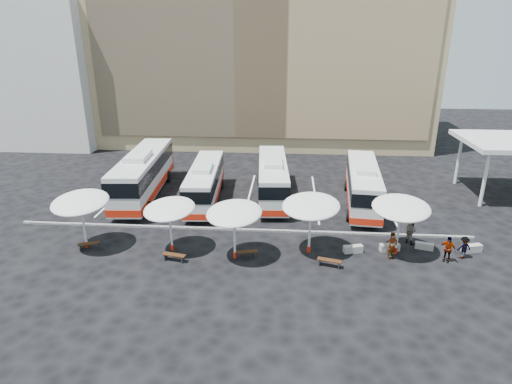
# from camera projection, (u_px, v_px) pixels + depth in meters

# --- Properties ---
(ground) EXTENTS (120.00, 120.00, 0.00)m
(ground) POSITION_uv_depth(u_px,v_px,m) (239.00, 233.00, 31.67)
(ground) COLOR black
(ground) RESTS_ON ground
(sandstone_building) EXTENTS (42.00, 18.25, 29.60)m
(sandstone_building) POSITION_uv_depth(u_px,v_px,m) (265.00, 44.00, 57.12)
(sandstone_building) COLOR tan
(sandstone_building) RESTS_ON ground
(apartment_block) EXTENTS (14.00, 14.00, 18.00)m
(apartment_block) POSITION_uv_depth(u_px,v_px,m) (53.00, 73.00, 56.80)
(apartment_block) COLOR beige
(apartment_block) RESTS_ON ground
(curb_divider) EXTENTS (34.00, 0.25, 0.15)m
(curb_divider) POSITION_uv_depth(u_px,v_px,m) (240.00, 230.00, 32.11)
(curb_divider) COLOR black
(curb_divider) RESTS_ON ground
(bay_lines) EXTENTS (24.15, 12.00, 0.01)m
(bay_lines) POSITION_uv_depth(u_px,v_px,m) (249.00, 195.00, 39.15)
(bay_lines) COLOR white
(bay_lines) RESTS_ON ground
(bus_0) EXTENTS (3.80, 13.45, 4.22)m
(bus_0) POSITION_uv_depth(u_px,v_px,m) (143.00, 173.00, 38.50)
(bus_0) COLOR silver
(bus_0) RESTS_ON ground
(bus_1) EXTENTS (3.07, 11.16, 3.50)m
(bus_1) POSITION_uv_depth(u_px,v_px,m) (205.00, 182.00, 37.32)
(bus_1) COLOR silver
(bus_1) RESTS_ON ground
(bus_2) EXTENTS (3.26, 11.79, 3.70)m
(bus_2) POSITION_uv_depth(u_px,v_px,m) (273.00, 177.00, 38.16)
(bus_2) COLOR silver
(bus_2) RESTS_ON ground
(bus_3) EXTENTS (3.53, 11.79, 3.68)m
(bus_3) POSITION_uv_depth(u_px,v_px,m) (363.00, 184.00, 36.54)
(bus_3) COLOR silver
(bus_3) RESTS_ON ground
(sunshade_0) EXTENTS (3.82, 3.87, 3.94)m
(sunshade_0) POSITION_uv_depth(u_px,v_px,m) (80.00, 202.00, 28.43)
(sunshade_0) COLOR silver
(sunshade_0) RESTS_ON ground
(sunshade_1) EXTENTS (4.40, 4.42, 3.57)m
(sunshade_1) POSITION_uv_depth(u_px,v_px,m) (169.00, 209.00, 28.16)
(sunshade_1) COLOR silver
(sunshade_1) RESTS_ON ground
(sunshade_2) EXTENTS (4.53, 4.57, 3.76)m
(sunshade_2) POSITION_uv_depth(u_px,v_px,m) (234.00, 213.00, 27.10)
(sunshade_2) COLOR silver
(sunshade_2) RESTS_ON ground
(sunshade_3) EXTENTS (4.77, 4.80, 3.96)m
(sunshade_3) POSITION_uv_depth(u_px,v_px,m) (311.00, 206.00, 27.78)
(sunshade_3) COLOR silver
(sunshade_3) RESTS_ON ground
(sunshade_4) EXTENTS (4.12, 4.17, 3.90)m
(sunshade_4) POSITION_uv_depth(u_px,v_px,m) (401.00, 208.00, 27.63)
(sunshade_4) COLOR silver
(sunshade_4) RESTS_ON ground
(wood_bench_0) EXTENTS (1.47, 0.85, 0.44)m
(wood_bench_0) POSITION_uv_depth(u_px,v_px,m) (89.00, 244.00, 29.27)
(wood_bench_0) COLOR black
(wood_bench_0) RESTS_ON ground
(wood_bench_1) EXTENTS (1.59, 0.72, 0.47)m
(wood_bench_1) POSITION_uv_depth(u_px,v_px,m) (174.00, 256.00, 27.70)
(wood_bench_1) COLOR black
(wood_bench_1) RESTS_ON ground
(wood_bench_2) EXTENTS (1.44, 0.67, 0.43)m
(wood_bench_2) POSITION_uv_depth(u_px,v_px,m) (247.00, 253.00, 28.20)
(wood_bench_2) COLOR black
(wood_bench_2) RESTS_ON ground
(wood_bench_3) EXTENTS (1.59, 0.81, 0.47)m
(wood_bench_3) POSITION_uv_depth(u_px,v_px,m) (329.00, 261.00, 27.03)
(wood_bench_3) COLOR black
(wood_bench_3) RESTS_ON ground
(conc_bench_0) EXTENTS (1.36, 0.73, 0.49)m
(conc_bench_0) POSITION_uv_depth(u_px,v_px,m) (353.00, 249.00, 28.84)
(conc_bench_0) COLOR gray
(conc_bench_0) RESTS_ON ground
(conc_bench_1) EXTENTS (1.40, 0.74, 0.50)m
(conc_bench_1) POSITION_uv_depth(u_px,v_px,m) (390.00, 247.00, 29.05)
(conc_bench_1) COLOR gray
(conc_bench_1) RESTS_ON ground
(conc_bench_2) EXTENTS (1.26, 0.73, 0.45)m
(conc_bench_2) POSITION_uv_depth(u_px,v_px,m) (424.00, 246.00, 29.28)
(conc_bench_2) COLOR gray
(conc_bench_2) RESTS_ON ground
(conc_bench_3) EXTENTS (1.41, 0.78, 0.50)m
(conc_bench_3) POSITION_uv_depth(u_px,v_px,m) (472.00, 248.00, 28.92)
(conc_bench_3) COLOR gray
(conc_bench_3) RESTS_ON ground
(passenger_0) EXTENTS (0.81, 0.69, 1.87)m
(passenger_0) POSITION_uv_depth(u_px,v_px,m) (392.00, 246.00, 27.76)
(passenger_0) COLOR black
(passenger_0) RESTS_ON ground
(passenger_1) EXTENTS (1.11, 1.15, 1.87)m
(passenger_1) POSITION_uv_depth(u_px,v_px,m) (411.00, 231.00, 29.96)
(passenger_1) COLOR black
(passenger_1) RESTS_ON ground
(passenger_2) EXTENTS (1.10, 0.95, 1.77)m
(passenger_2) POSITION_uv_depth(u_px,v_px,m) (448.00, 249.00, 27.46)
(passenger_2) COLOR black
(passenger_2) RESTS_ON ground
(passenger_3) EXTENTS (1.11, 0.80, 1.54)m
(passenger_3) POSITION_uv_depth(u_px,v_px,m) (464.00, 248.00, 27.91)
(passenger_3) COLOR black
(passenger_3) RESTS_ON ground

